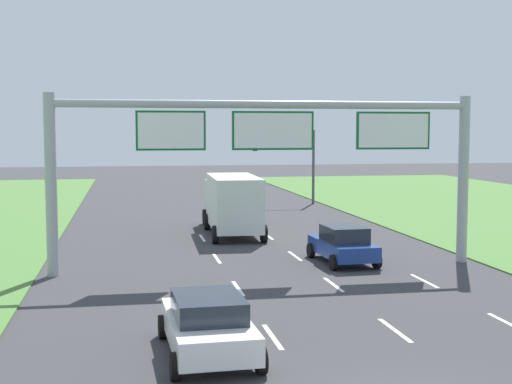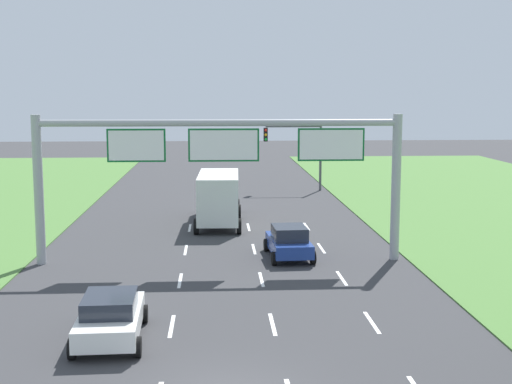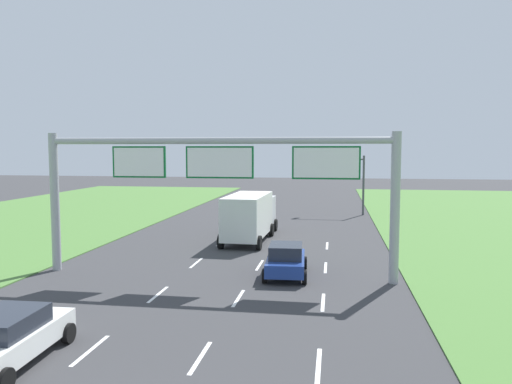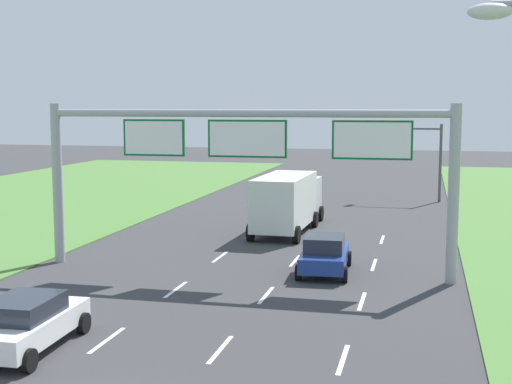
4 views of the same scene
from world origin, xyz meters
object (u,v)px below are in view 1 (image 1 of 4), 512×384
(sign_gantry, at_px, (273,146))
(traffic_light_mast, at_px, (289,153))
(box_truck, at_px, (232,202))
(car_mid_lane, at_px, (208,324))
(car_near_red, at_px, (343,244))

(sign_gantry, bearing_deg, traffic_light_mast, 75.64)
(sign_gantry, bearing_deg, box_truck, 91.19)
(car_mid_lane, height_order, sign_gantry, sign_gantry)
(car_mid_lane, height_order, traffic_light_mast, traffic_light_mast)
(car_mid_lane, distance_m, sign_gantry, 12.06)
(box_truck, bearing_deg, sign_gantry, -87.07)
(sign_gantry, relative_size, traffic_light_mast, 3.08)
(car_mid_lane, xyz_separation_m, traffic_light_mast, (10.09, 34.97, 3.08))
(car_near_red, height_order, box_truck, box_truck)
(box_truck, height_order, traffic_light_mast, traffic_light_mast)
(car_near_red, relative_size, sign_gantry, 0.24)
(car_near_red, bearing_deg, box_truck, 106.51)
(box_truck, distance_m, traffic_light_mast, 15.81)
(box_truck, height_order, sign_gantry, sign_gantry)
(car_mid_lane, bearing_deg, box_truck, 78.05)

